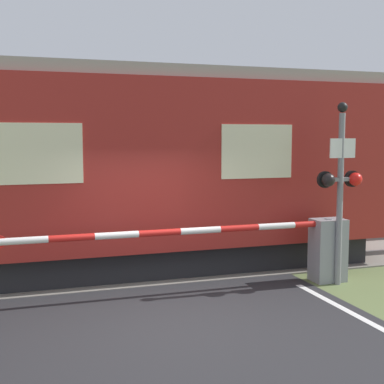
% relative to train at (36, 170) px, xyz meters
% --- Properties ---
extents(ground_plane, '(80.00, 80.00, 0.00)m').
position_rel_train_xyz_m(ground_plane, '(1.78, -3.35, -2.04)').
color(ground_plane, '#5B6B3D').
extents(track_bed, '(36.00, 3.20, 0.13)m').
position_rel_train_xyz_m(track_bed, '(1.78, 0.00, -2.02)').
color(track_bed, slate).
rests_on(track_bed, ground_plane).
extents(train, '(14.36, 3.09, 3.99)m').
position_rel_train_xyz_m(train, '(0.00, 0.00, 0.00)').
color(train, black).
rests_on(train, ground_plane).
extents(crossing_barrier, '(6.16, 0.44, 1.19)m').
position_rel_train_xyz_m(crossing_barrier, '(4.59, -2.18, -1.36)').
color(crossing_barrier, gray).
rests_on(crossing_barrier, ground_plane).
extents(signal_post, '(0.86, 0.26, 3.30)m').
position_rel_train_xyz_m(signal_post, '(5.17, -2.46, -0.16)').
color(signal_post, gray).
rests_on(signal_post, ground_plane).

